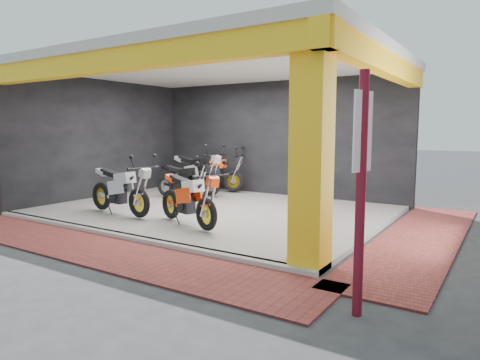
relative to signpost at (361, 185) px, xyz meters
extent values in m
plane|color=#2D2D30|center=(-4.83, 1.93, -1.47)|extent=(80.00, 80.00, 0.00)
cube|color=silver|center=(-4.83, 3.93, -1.42)|extent=(8.00, 6.00, 0.10)
cube|color=beige|center=(-4.83, 3.93, 2.13)|extent=(8.40, 6.40, 0.20)
cube|color=black|center=(-4.83, 7.03, 0.28)|extent=(8.20, 0.20, 3.50)
cube|color=black|center=(-8.93, 3.93, 0.28)|extent=(0.20, 6.20, 3.50)
cube|color=yellow|center=(-1.08, 1.18, 0.28)|extent=(0.50, 0.50, 3.50)
cube|color=yellow|center=(-4.83, 0.93, 1.83)|extent=(8.40, 0.30, 0.40)
cube|color=yellow|center=(-0.83, 3.93, 1.83)|extent=(0.30, 6.40, 0.40)
cube|color=silver|center=(-4.83, 0.91, -1.42)|extent=(8.00, 0.20, 0.10)
cube|color=maroon|center=(-4.83, 0.13, -1.45)|extent=(9.00, 1.40, 0.03)
cube|color=maroon|center=(-0.03, 3.93, -1.45)|extent=(1.40, 7.00, 0.03)
cylinder|color=maroon|center=(0.00, 0.00, -0.13)|extent=(0.11, 0.11, 2.68)
cube|color=white|center=(0.00, 0.00, 0.57)|extent=(0.09, 0.37, 0.86)
camera|label=1|loc=(1.37, -4.54, 0.59)|focal=32.00mm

